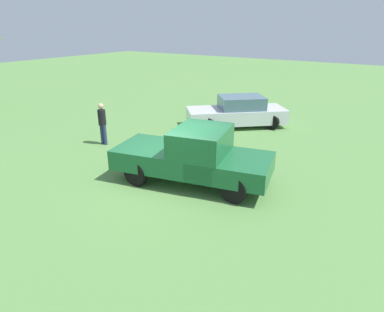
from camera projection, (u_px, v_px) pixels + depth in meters
name	position (u px, v px, depth m)	size (l,w,h in m)	color
ground_plane	(174.00, 183.00, 10.94)	(80.00, 80.00, 0.00)	#5B8C47
pickup_truck	(196.00, 155.00, 10.62)	(5.28, 3.02, 1.84)	black
sedan_near	(237.00, 112.00, 16.69)	(4.76, 4.52, 1.50)	black
person_bystander	(102.00, 121.00, 14.08)	(0.34, 0.34, 1.77)	navy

